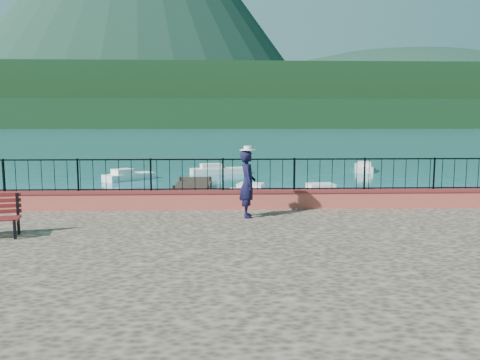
{
  "coord_description": "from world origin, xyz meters",
  "views": [
    {
      "loc": [
        -0.33,
        -10.56,
        3.85
      ],
      "look_at": [
        0.16,
        2.0,
        2.3
      ],
      "focal_mm": 35.0,
      "sensor_mm": 36.0,
      "label": 1
    }
  ],
  "objects": [
    {
      "name": "dock",
      "position": [
        -2.0,
        12.0,
        0.15
      ],
      "size": [
        2.0,
        16.0,
        0.3
      ],
      "primitive_type": "cube",
      "color": "#2D231C",
      "rests_on": "ground"
    },
    {
      "name": "ground",
      "position": [
        0.0,
        0.0,
        0.0
      ],
      "size": [
        2000.0,
        2000.0,
        0.0
      ],
      "primitive_type": "plane",
      "color": "#19596B",
      "rests_on": "ground"
    },
    {
      "name": "companion_hill",
      "position": [
        220.0,
        560.0,
        0.0
      ],
      "size": [
        448.0,
        384.0,
        180.0
      ],
      "primitive_type": "ellipsoid",
      "color": "#142D23",
      "rests_on": "ground"
    },
    {
      "name": "parapet",
      "position": [
        0.0,
        3.7,
        1.49
      ],
      "size": [
        28.0,
        0.46,
        0.58
      ],
      "primitive_type": "cube",
      "color": "#AD413E",
      "rests_on": "promenade"
    },
    {
      "name": "hat",
      "position": [
        0.39,
        2.38,
        3.14
      ],
      "size": [
        0.44,
        0.44,
        0.12
      ],
      "primitive_type": "cylinder",
      "color": "white",
      "rests_on": "person"
    },
    {
      "name": "boat_3",
      "position": [
        -6.58,
        21.08,
        0.4
      ],
      "size": [
        3.39,
        3.34,
        0.8
      ],
      "primitive_type": "cube",
      "rotation": [
        0.0,
        0.0,
        0.77
      ],
      "color": "white",
      "rests_on": "ground"
    },
    {
      "name": "foothills",
      "position": [
        0.0,
        360.0,
        22.0
      ],
      "size": [
        900.0,
        120.0,
        44.0
      ],
      "primitive_type": "cube",
      "color": "black",
      "rests_on": "ground"
    },
    {
      "name": "person",
      "position": [
        0.39,
        2.38,
        2.14
      ],
      "size": [
        0.48,
        0.7,
        1.88
      ],
      "primitive_type": "imported",
      "rotation": [
        0.0,
        0.0,
        1.61
      ],
      "color": "black",
      "rests_on": "promenade"
    },
    {
      "name": "boat_5",
      "position": [
        11.05,
        26.39,
        0.4
      ],
      "size": [
        2.32,
        4.34,
        0.8
      ],
      "primitive_type": "cube",
      "rotation": [
        0.0,
        0.0,
        1.31
      ],
      "color": "silver",
      "rests_on": "ground"
    },
    {
      "name": "railing",
      "position": [
        0.0,
        3.7,
        2.25
      ],
      "size": [
        27.0,
        0.05,
        0.95
      ],
      "primitive_type": "cube",
      "color": "black",
      "rests_on": "parapet"
    },
    {
      "name": "boat_2",
      "position": [
        5.22,
        12.8,
        0.4
      ],
      "size": [
        3.79,
        1.77,
        0.8
      ],
      "primitive_type": "cube",
      "rotation": [
        0.0,
        0.0,
        0.13
      ],
      "color": "silver",
      "rests_on": "ground"
    },
    {
      "name": "boat_4",
      "position": [
        -0.52,
        24.62,
        0.4
      ],
      "size": [
        4.49,
        2.34,
        0.8
      ],
      "primitive_type": "cube",
      "rotation": [
        0.0,
        0.0,
        0.26
      ],
      "color": "silver",
      "rests_on": "ground"
    },
    {
      "name": "boat_1",
      "position": [
        1.65,
        12.81,
        0.4
      ],
      "size": [
        3.82,
        2.3,
        0.8
      ],
      "primitive_type": "cube",
      "rotation": [
        0.0,
        0.0,
        -0.3
      ],
      "color": "silver",
      "rests_on": "ground"
    },
    {
      "name": "boat_0",
      "position": [
        -7.19,
        9.8,
        0.4
      ],
      "size": [
        3.55,
        1.33,
        0.8
      ],
      "primitive_type": "cube",
      "rotation": [
        0.0,
        0.0,
        0.01
      ],
      "color": "silver",
      "rests_on": "ground"
    },
    {
      "name": "far_forest",
      "position": [
        0.0,
        300.0,
        9.0
      ],
      "size": [
        900.0,
        60.0,
        18.0
      ],
      "primitive_type": "cube",
      "color": "black",
      "rests_on": "ground"
    }
  ]
}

